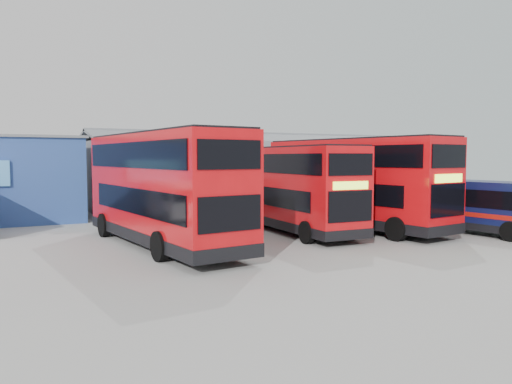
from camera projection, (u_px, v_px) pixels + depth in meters
name	position (u px, v px, depth m)	size (l,w,h in m)	color
ground_plane	(344.00, 251.00, 20.49)	(120.00, 120.00, 0.00)	gray
maintenance_shed	(275.00, 172.00, 41.70)	(30.50, 12.00, 5.89)	gray
double_decker_left	(162.00, 190.00, 21.49)	(4.05, 11.84, 4.92)	red
double_decker_centre	(291.00, 189.00, 25.91)	(2.99, 10.55, 4.42)	red
double_decker_right	(354.00, 184.00, 26.83)	(4.26, 11.74, 4.86)	red
single_decker_blue	(470.00, 207.00, 25.66)	(3.38, 10.03, 2.67)	#0E183D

